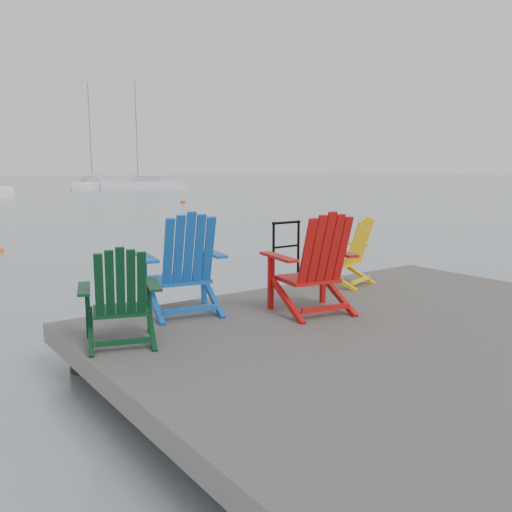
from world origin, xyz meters
TOP-DOWN VIEW (x-y plane):
  - ground at (0.00, 0.00)m, footprint 400.00×400.00m
  - dock at (0.00, 0.00)m, footprint 6.00×5.00m
  - handrail at (0.25, 2.45)m, footprint 0.48×0.04m
  - chair_green at (-2.60, 1.34)m, footprint 0.87×0.83m
  - chair_blue at (-1.61, 1.95)m, footprint 1.02×0.97m
  - chair_red at (-0.42, 1.14)m, footprint 1.01×0.95m
  - chair_yellow at (0.97, 1.98)m, footprint 0.89×0.84m
  - sailboat_mid at (15.56, 54.02)m, footprint 6.24×8.05m
  - sailboat_far at (20.10, 51.11)m, footprint 8.07×6.54m
  - buoy_c at (11.95, 27.06)m, footprint 0.35×0.35m

SIDE VIEW (x-z plane):
  - ground at x=0.00m, z-range 0.00..0.00m
  - buoy_c at x=11.95m, z-range -0.17..0.17m
  - dock at x=0.00m, z-range -0.35..1.05m
  - sailboat_far at x=20.10m, z-range -5.40..6.11m
  - sailboat_mid at x=15.56m, z-range -5.32..6.03m
  - chair_green at x=-2.60m, z-range 0.50..1.42m
  - chair_yellow at x=0.97m, z-range 0.50..1.45m
  - handrail at x=0.25m, z-range 0.59..1.49m
  - chair_red at x=-0.42m, z-range 0.50..1.63m
  - chair_blue at x=-1.61m, z-range 0.50..1.64m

